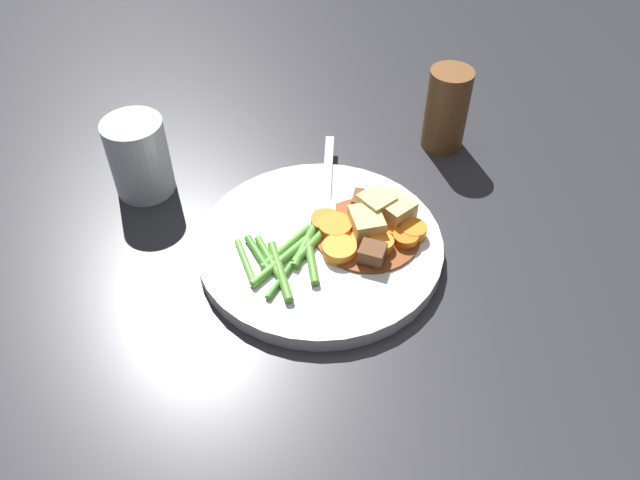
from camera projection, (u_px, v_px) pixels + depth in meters
ground_plane at (320, 251)px, 0.65m from camera, size 3.00×3.00×0.00m
dinner_plate at (320, 246)px, 0.64m from camera, size 0.25×0.25×0.02m
stew_sauce at (367, 234)px, 0.64m from camera, size 0.11×0.11×0.00m
carrot_slice_0 at (381, 245)px, 0.62m from camera, size 0.03×0.03×0.01m
carrot_slice_1 at (344, 241)px, 0.63m from camera, size 0.04×0.04×0.01m
carrot_slice_2 at (326, 222)px, 0.65m from camera, size 0.04×0.04×0.01m
carrot_slice_3 at (413, 231)px, 0.63m from camera, size 0.03×0.03×0.01m
carrot_slice_4 at (335, 228)px, 0.64m from camera, size 0.05×0.05×0.01m
carrot_slice_5 at (394, 226)px, 0.64m from camera, size 0.05×0.05×0.01m
carrot_slice_6 at (405, 239)px, 0.63m from camera, size 0.03×0.03×0.01m
carrot_slice_7 at (339, 250)px, 0.62m from camera, size 0.03×0.03×0.01m
potato_chunk_0 at (376, 207)px, 0.65m from camera, size 0.04×0.04×0.03m
potato_chunk_1 at (392, 208)px, 0.65m from camera, size 0.04×0.05×0.03m
potato_chunk_2 at (366, 224)px, 0.63m from camera, size 0.04×0.04×0.03m
meat_chunk_0 at (362, 201)px, 0.66m from camera, size 0.03×0.03×0.02m
meat_chunk_1 at (372, 255)px, 0.61m from camera, size 0.03×0.03×0.02m
green_bean_0 at (280, 261)px, 0.61m from camera, size 0.07×0.05×0.01m
green_bean_1 at (285, 273)px, 0.60m from camera, size 0.05×0.05×0.01m
green_bean_2 at (311, 261)px, 0.61m from camera, size 0.02×0.06×0.01m
green_bean_3 at (304, 246)px, 0.62m from camera, size 0.04×0.05×0.01m
green_bean_4 at (270, 260)px, 0.61m from camera, size 0.01×0.07×0.01m
green_bean_5 at (286, 245)px, 0.62m from camera, size 0.07×0.04×0.01m
green_bean_6 at (310, 246)px, 0.62m from camera, size 0.05×0.04×0.01m
green_bean_7 at (258, 253)px, 0.62m from camera, size 0.01×0.05×0.01m
green_bean_8 at (246, 263)px, 0.61m from camera, size 0.01×0.06×0.01m
green_bean_9 at (280, 271)px, 0.60m from camera, size 0.02×0.08×0.01m
fork at (327, 187)px, 0.69m from camera, size 0.09×0.17×0.00m
water_glass at (139, 157)px, 0.69m from camera, size 0.07×0.07×0.09m
pepper_mill at (446, 109)px, 0.74m from camera, size 0.05×0.05×0.10m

